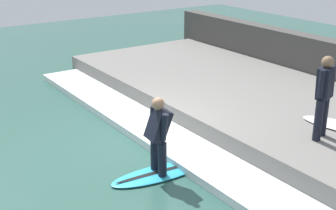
% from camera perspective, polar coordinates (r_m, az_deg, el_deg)
% --- Properties ---
extents(ground_plane, '(28.00, 28.00, 0.00)m').
position_cam_1_polar(ground_plane, '(9.40, -3.51, -4.84)').
color(ground_plane, '#2D564C').
extents(concrete_ledge, '(4.40, 11.18, 0.49)m').
position_cam_1_polar(concrete_ledge, '(11.18, 10.75, 0.37)').
color(concrete_ledge, slate).
rests_on(concrete_ledge, ground_plane).
extents(back_wall, '(0.50, 11.74, 1.42)m').
position_cam_1_polar(back_wall, '(12.84, 18.70, 4.42)').
color(back_wall, '#474442').
rests_on(back_wall, ground_plane).
extents(wave_foam_crest, '(1.04, 10.62, 0.16)m').
position_cam_1_polar(wave_foam_crest, '(9.62, -0.92, -3.69)').
color(wave_foam_crest, white).
rests_on(wave_foam_crest, ground_plane).
extents(surfboard_riding, '(1.83, 0.74, 0.07)m').
position_cam_1_polar(surfboard_riding, '(8.26, -1.15, -8.33)').
color(surfboard_riding, '#2DADD1').
rests_on(surfboard_riding, ground_plane).
extents(surfer_riding, '(0.43, 0.60, 1.38)m').
position_cam_1_polar(surfer_riding, '(7.91, -1.19, -3.28)').
color(surfer_riding, black).
rests_on(surfer_riding, surfboard_riding).
extents(surfer_waiting_near, '(0.49, 0.34, 1.52)m').
position_cam_1_polar(surfer_waiting_near, '(8.63, 18.49, 1.40)').
color(surfer_waiting_near, black).
rests_on(surfer_waiting_near, concrete_ledge).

